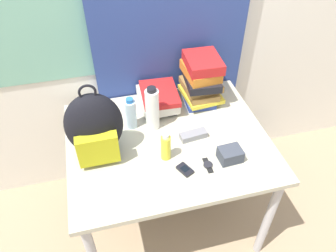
{
  "coord_description": "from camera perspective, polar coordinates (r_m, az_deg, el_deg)",
  "views": [
    {
      "loc": [
        -0.32,
        -0.79,
        2.02
      ],
      "look_at": [
        0.0,
        0.44,
        0.84
      ],
      "focal_mm": 35.0,
      "sensor_mm": 36.0,
      "label": 1
    }
  ],
  "objects": [
    {
      "name": "desk",
      "position": [
        1.87,
        0.0,
        -4.25
      ],
      "size": [
        1.1,
        0.89,
        0.74
      ],
      "color": "#B7B299",
      "rests_on": "ground_plane"
    },
    {
      "name": "wall_back",
      "position": [
        1.95,
        -4.23,
        19.38
      ],
      "size": [
        6.0,
        0.06,
        2.5
      ],
      "color": "silver",
      "rests_on": "ground_plane"
    },
    {
      "name": "backpack",
      "position": [
        1.65,
        -12.68,
        -0.21
      ],
      "size": [
        0.29,
        0.21,
        0.43
      ],
      "color": "black",
      "rests_on": "desk"
    },
    {
      "name": "water_bottle",
      "position": [
        1.83,
        -6.49,
        2.14
      ],
      "size": [
        0.06,
        0.06,
        0.2
      ],
      "color": "silver",
      "rests_on": "desk"
    },
    {
      "name": "sunglasses_case",
      "position": [
        1.81,
        4.46,
        -1.6
      ],
      "size": [
        0.16,
        0.07,
        0.04
      ],
      "color": "gray",
      "rests_on": "desk"
    },
    {
      "name": "sports_bottle",
      "position": [
        1.79,
        -2.75,
        2.97
      ],
      "size": [
        0.08,
        0.08,
        0.27
      ],
      "color": "white",
      "rests_on": "desk"
    },
    {
      "name": "wristwatch",
      "position": [
        1.68,
        6.96,
        -6.76
      ],
      "size": [
        0.05,
        0.1,
        0.01
      ],
      "color": "black",
      "rests_on": "desk"
    },
    {
      "name": "curtain_blue",
      "position": [
        1.93,
        0.46,
        19.21
      ],
      "size": [
        0.93,
        0.04,
        2.5
      ],
      "color": "navy",
      "rests_on": "ground_plane"
    },
    {
      "name": "cell_phone",
      "position": [
        1.65,
        2.97,
        -7.6
      ],
      "size": [
        0.08,
        0.1,
        0.02
      ],
      "color": "black",
      "rests_on": "desk"
    },
    {
      "name": "camera_pouch",
      "position": [
        1.71,
        10.77,
        -4.9
      ],
      "size": [
        0.12,
        0.1,
        0.07
      ],
      "color": "#383D47",
      "rests_on": "desk"
    },
    {
      "name": "sunscreen_bottle",
      "position": [
        1.66,
        -0.38,
        -3.67
      ],
      "size": [
        0.05,
        0.05,
        0.17
      ],
      "color": "yellow",
      "rests_on": "desk"
    },
    {
      "name": "book_stack_center",
      "position": [
        1.99,
        5.73,
        8.02
      ],
      "size": [
        0.23,
        0.28,
        0.3
      ],
      "color": "navy",
      "rests_on": "desk"
    },
    {
      "name": "book_stack_left",
      "position": [
        1.98,
        -1.71,
        4.84
      ],
      "size": [
        0.23,
        0.29,
        0.12
      ],
      "color": "black",
      "rests_on": "desk"
    }
  ]
}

